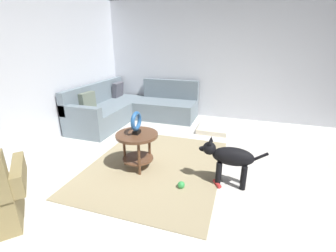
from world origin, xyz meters
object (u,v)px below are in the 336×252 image
side_table (137,142)px  dog (229,158)px  dog_toy_ball (181,185)px  dog_toy_rope (217,184)px  sectional_couch (131,108)px  torus_sculpture (136,122)px  dog_bed_mat (213,127)px

side_table → dog: size_ratio=0.71×
dog_toy_ball → dog_toy_rope: (0.20, -0.43, -0.02)m
dog → dog_toy_ball: 0.70m
sectional_couch → torus_sculpture: sectional_couch is taller
side_table → dog_bed_mat: bearing=-23.7°
sectional_couch → dog_bed_mat: 1.96m
dog_bed_mat → dog: bearing=-167.4°
dog_bed_mat → dog_toy_rope: 2.07m
dog_bed_mat → dog_toy_ball: (-2.25, 0.11, 0.00)m
sectional_couch → dog: (-1.96, -2.38, 0.09)m
dog_toy_rope → sectional_couch: bearing=47.8°
dog → dog_toy_ball: (-0.29, 0.55, -0.33)m
dog_bed_mat → dog: dog is taller
torus_sculpture → dog_bed_mat: (1.94, -0.85, -0.67)m
sectional_couch → dog_toy_rope: 3.06m
side_table → dog_toy_ball: bearing=-112.7°
dog_toy_ball → dog_bed_mat: bearing=-2.8°
dog_bed_mat → dog_toy_rope: bearing=-171.1°
torus_sculpture → dog: (-0.02, -1.29, -0.33)m
sectional_couch → dog: sectional_couch is taller
torus_sculpture → dog_toy_rope: torus_sculpture is taller
torus_sculpture → dog_toy_ball: bearing=-112.7°
dog_toy_ball → dog: bearing=-62.0°
dog_bed_mat → dog_toy_rope: dog_bed_mat is taller
sectional_couch → dog_toy_ball: size_ratio=23.93×
dog_toy_rope → dog_bed_mat: bearing=8.9°
dog → dog_toy_rope: (-0.09, 0.12, -0.35)m
side_table → dog_toy_ball: side_table is taller
torus_sculpture → sectional_couch: bearing=29.3°
torus_sculpture → side_table: bearing=93.6°
dog → dog_toy_rope: dog is taller
dog_toy_ball → dog_toy_rope: size_ratio=0.61×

